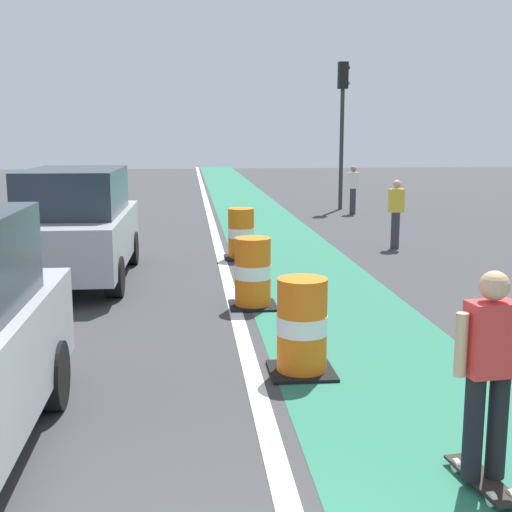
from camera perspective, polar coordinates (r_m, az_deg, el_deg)
bike_lane_strip at (r=15.24m, az=2.62°, el=0.22°), size 2.50×80.00×0.01m
lane_divider_stripe at (r=15.10m, az=-3.02°, el=0.13°), size 0.20×80.00×0.01m
skateboarder_on_lane at (r=5.36m, az=19.05°, el=-9.36°), size 0.57×0.82×1.69m
parked_suv_second at (r=12.76m, az=-14.90°, el=2.61°), size 1.96×4.62×2.04m
traffic_barrel_front at (r=7.60m, az=3.89°, el=-6.02°), size 0.73×0.73×1.09m
traffic_barrel_mid at (r=10.45m, az=-0.28°, el=-1.48°), size 0.73×0.73×1.09m
traffic_barrel_back at (r=14.54m, az=-1.26°, el=1.85°), size 0.73×0.73×1.09m
traffic_light_corner at (r=24.27m, az=7.31°, el=12.18°), size 0.41×0.32×5.10m
pedestrian_crossing at (r=16.12m, az=11.71°, el=3.66°), size 0.34×0.20×1.61m
pedestrian_waiting at (r=22.88m, az=8.19°, el=5.67°), size 0.34×0.20×1.61m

